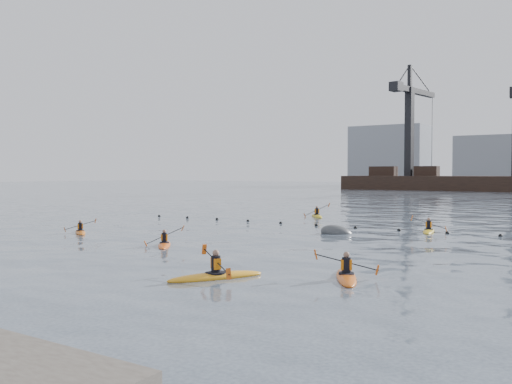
# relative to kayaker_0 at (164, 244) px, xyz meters

# --- Properties ---
(ground) EXTENTS (400.00, 400.00, 0.00)m
(ground) POSITION_rel_kayaker_0_xyz_m (3.89, -8.73, -0.09)
(ground) COLOR #384051
(ground) RESTS_ON ground
(float_line) EXTENTS (33.24, 0.73, 0.24)m
(float_line) POSITION_rel_kayaker_0_xyz_m (3.39, 13.81, -0.06)
(float_line) COLOR black
(float_line) RESTS_ON ground
(kayaker_0) EXTENTS (2.34, 2.68, 1.16)m
(kayaker_0) POSITION_rel_kayaker_0_xyz_m (0.00, 0.00, 0.00)
(kayaker_0) COLOR #DA5314
(kayaker_0) RESTS_ON ground
(kayaker_1) EXTENTS (2.49, 3.46, 1.22)m
(kayaker_1) POSITION_rel_kayaker_0_xyz_m (7.41, -5.47, 0.02)
(kayaker_1) COLOR orange
(kayaker_1) RESTS_ON ground
(kayaker_2) EXTENTS (2.66, 2.14, 0.99)m
(kayaker_2) POSITION_rel_kayaker_0_xyz_m (-8.45, 1.62, -0.00)
(kayaker_2) COLOR #C25B12
(kayaker_2) RESTS_ON ground
(kayaker_3) EXTENTS (2.19, 3.30, 1.15)m
(kayaker_3) POSITION_rel_kayaker_0_xyz_m (9.68, 13.89, 0.01)
(kayaker_3) COLOR gold
(kayaker_3) RESTS_ON ground
(kayaker_4) EXTENTS (2.13, 3.32, 1.15)m
(kayaker_4) POSITION_rel_kayaker_0_xyz_m (11.32, -3.01, 0.01)
(kayaker_4) COLOR #D35913
(kayaker_4) RESTS_ON ground
(kayaker_5) EXTENTS (2.52, 3.01, 1.29)m
(kayaker_5) POSITION_rel_kayaker_0_xyz_m (-1.62, 20.89, 0.01)
(kayaker_5) COLOR gold
(kayaker_5) RESTS_ON ground
(mooring_buoy) EXTENTS (2.49, 2.37, 1.44)m
(mooring_buoy) POSITION_rel_kayaker_0_xyz_m (5.13, 9.97, -0.09)
(mooring_buoy) COLOR #424447
(mooring_buoy) RESTS_ON ground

